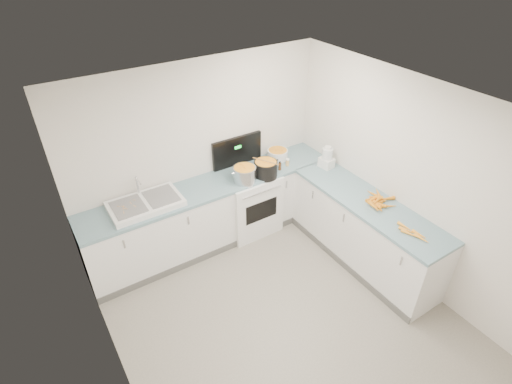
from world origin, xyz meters
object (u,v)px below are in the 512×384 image
mixing_bowl (278,154)px  spice_jar (287,163)px  food_processor (327,158)px  black_pot (266,169)px  extract_bottle (280,166)px  stove (249,201)px  sink (146,204)px  steel_pot (245,175)px

mixing_bowl → spice_jar: mixing_bowl is taller
food_processor → black_pot: bearing=161.5°
mixing_bowl → extract_bottle: bearing=-119.6°
stove → sink: stove is taller
black_pot → spice_jar: size_ratio=3.54×
black_pot → steel_pot: bearing=174.9°
spice_jar → food_processor: size_ratio=0.28×
stove → extract_bottle: size_ratio=12.86×
extract_bottle → food_processor: food_processor is taller
stove → black_pot: stove is taller
steel_pot → black_pot: size_ratio=0.97×
sink → spice_jar: (2.02, -0.14, 0.01)m
steel_pot → mixing_bowl: size_ratio=1.04×
sink → mixing_bowl: 2.02m
stove → steel_pot: size_ratio=4.42×
food_processor → stove: bearing=155.7°
food_processor → spice_jar: bearing=143.1°
sink → extract_bottle: sink is taller
extract_bottle → sink: bearing=174.5°
mixing_bowl → extract_bottle: (-0.16, -0.28, -0.02)m
extract_bottle → stove: bearing=158.3°
steel_pot → extract_bottle: (0.56, -0.02, -0.04)m
mixing_bowl → stove: bearing=-168.7°
steel_pot → black_pot: bearing=-5.1°
sink → extract_bottle: size_ratio=8.13×
sink → black_pot: bearing=-6.7°
stove → mixing_bowl: (0.57, 0.11, 0.53)m
mixing_bowl → sink: bearing=-177.2°
stove → food_processor: size_ratio=4.25×
spice_jar → food_processor: food_processor is taller
stove → sink: (-1.45, 0.02, 0.50)m
steel_pot → food_processor: (1.15, -0.31, 0.04)m
sink → extract_bottle: (1.86, -0.18, 0.02)m
sink → food_processor: size_ratio=2.69×
steel_pot → sink: bearing=172.9°
black_pot → extract_bottle: size_ratio=3.00×
mixing_bowl → food_processor: food_processor is taller
stove → extract_bottle: (0.41, -0.16, 0.52)m
stove → black_pot: size_ratio=4.29×
mixing_bowl → steel_pot: bearing=-160.1°
sink → black_pot: size_ratio=2.71×
spice_jar → steel_pot: bearing=-178.5°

